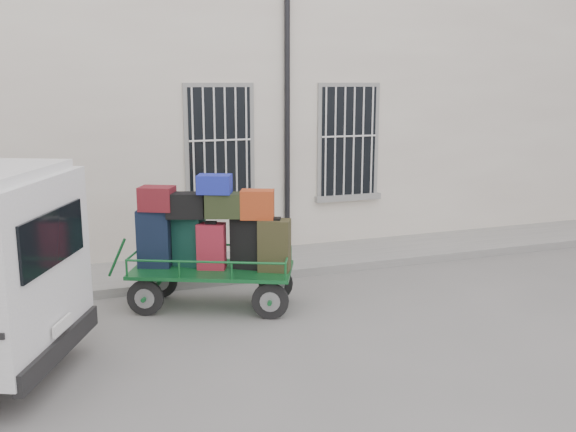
{
  "coord_description": "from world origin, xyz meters",
  "views": [
    {
      "loc": [
        -3.36,
        -8.97,
        3.44
      ],
      "look_at": [
        0.27,
        1.0,
        1.22
      ],
      "focal_mm": 40.0,
      "sensor_mm": 36.0,
      "label": 1
    }
  ],
  "objects": [
    {
      "name": "ground",
      "position": [
        0.0,
        0.0,
        0.0
      ],
      "size": [
        80.0,
        80.0,
        0.0
      ],
      "primitive_type": "plane",
      "color": "slate",
      "rests_on": "ground"
    },
    {
      "name": "building",
      "position": [
        0.0,
        5.5,
        3.0
      ],
      "size": [
        24.0,
        5.15,
        6.0
      ],
      "color": "beige",
      "rests_on": "ground"
    },
    {
      "name": "sidewalk",
      "position": [
        0.0,
        2.2,
        0.07
      ],
      "size": [
        24.0,
        1.7,
        0.15
      ],
      "primitive_type": "cube",
      "color": "gray",
      "rests_on": "ground"
    },
    {
      "name": "luggage_cart",
      "position": [
        -1.2,
        0.35,
        1.07
      ],
      "size": [
        2.85,
        2.02,
        2.09
      ],
      "rotation": [
        0.0,
        0.0,
        -0.43
      ],
      "color": "black",
      "rests_on": "ground"
    }
  ]
}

